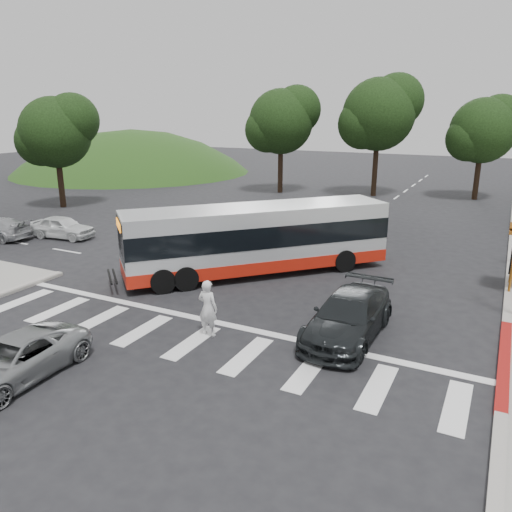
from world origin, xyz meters
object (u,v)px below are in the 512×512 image
Objects in this scene: dark_sedan at (349,316)px; silver_suv_south at (14,359)px; transit_bus at (257,240)px; pedestrian at (208,308)px.

silver_suv_south is at bearing -136.77° from dark_sedan.
transit_bus reaches higher than pedestrian.
pedestrian is 5.81m from silver_suv_south.
transit_bus is 7.41m from dark_sedan.
transit_bus is at bearing -75.72° from pedestrian.
pedestrian is at bearing -33.82° from transit_bus.
silver_suv_south is at bearing 56.94° from pedestrian.
transit_bus reaches higher than dark_sedan.
pedestrian is 0.45× the size of silver_suv_south.
pedestrian is (1.54, -6.65, -0.58)m from transit_bus.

